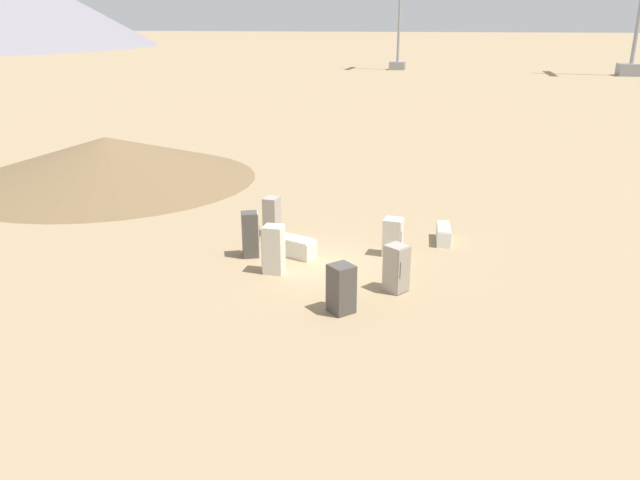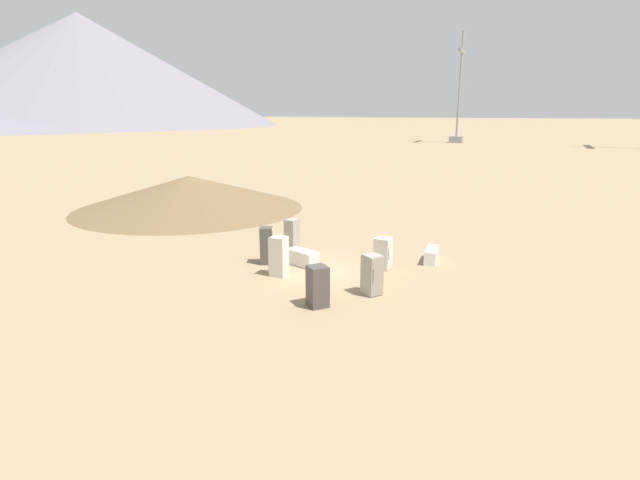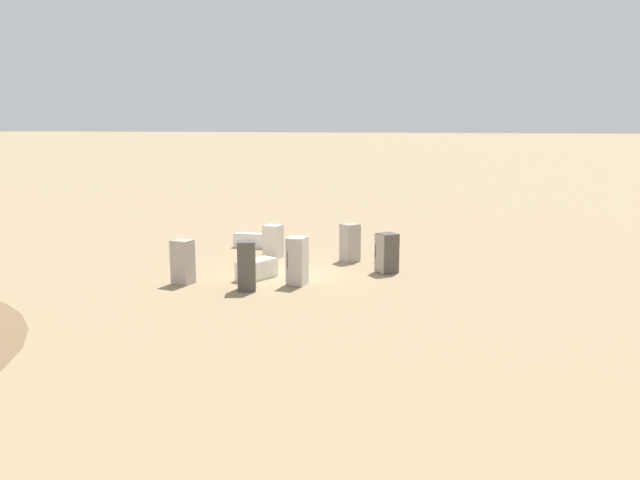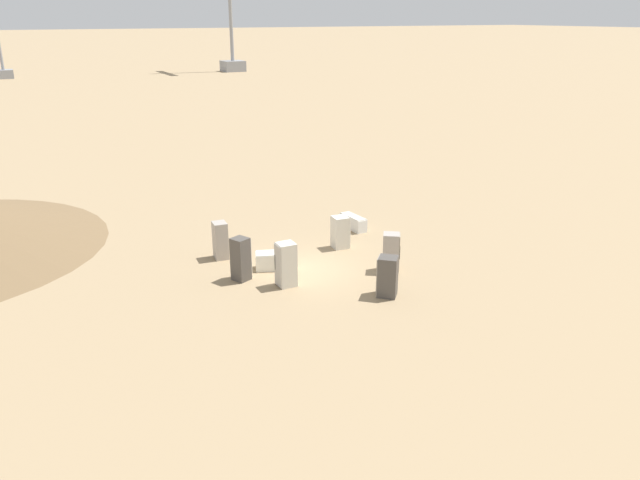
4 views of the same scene
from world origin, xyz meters
TOP-DOWN VIEW (x-y plane):
  - ground_plane at (0.00, 0.00)m, footprint 1000.00×1000.00m
  - discarded_fridge_0 at (0.75, 1.22)m, footprint 1.31×1.86m
  - discarded_fridge_1 at (1.71, -2.67)m, footprint 0.81×0.82m
  - discarded_fridge_2 at (-3.95, -1.57)m, footprint 1.05×1.05m
  - discarded_fridge_3 at (0.32, 2.97)m, footprint 0.85×0.86m
  - discarded_fridge_4 at (3.80, -4.66)m, footprint 1.77×0.69m
  - discarded_fridge_5 at (3.11, 2.90)m, footprint 0.84×0.68m
  - discarded_fridge_6 at (-1.87, -3.17)m, footprint 0.96×0.98m
  - discarded_fridge_7 at (-1.15, 1.57)m, footprint 0.69×0.77m

SIDE VIEW (x-z plane):
  - ground_plane at x=0.00m, z-range 0.00..0.00m
  - discarded_fridge_4 at x=3.80m, z-range 0.00..0.71m
  - discarded_fridge_0 at x=0.75m, z-range 0.00..0.77m
  - discarded_fridge_1 at x=1.71m, z-range 0.00..1.56m
  - discarded_fridge_2 at x=-3.95m, z-range 0.00..1.66m
  - discarded_fridge_6 at x=-1.87m, z-range 0.00..1.72m
  - discarded_fridge_5 at x=3.11m, z-range 0.00..1.73m
  - discarded_fridge_3 at x=0.32m, z-range 0.00..1.87m
  - discarded_fridge_7 at x=-1.15m, z-range 0.00..1.87m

